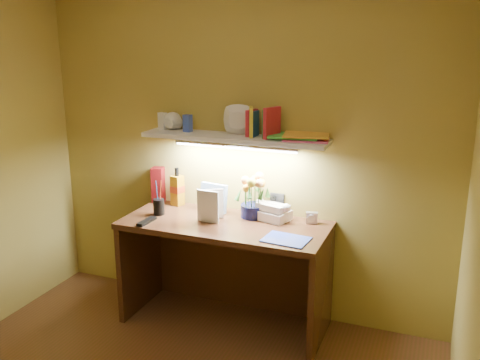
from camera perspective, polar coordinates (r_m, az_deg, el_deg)
name	(u,v)px	position (r m, az deg, el deg)	size (l,w,h in m)	color
desk	(225,274)	(3.76, -1.62, -9.94)	(1.40, 0.60, 0.75)	#371E0F
flower_bouquet	(253,195)	(3.68, 1.44, -1.66)	(0.19, 0.19, 0.31)	#090F3D
telephone	(273,210)	(3.66, 3.52, -3.24)	(0.22, 0.17, 0.13)	#F3E1CF
desk_clock	(312,218)	(3.63, 7.66, -4.01)	(0.08, 0.04, 0.08)	silver
whisky_bottle	(177,186)	(3.97, -6.71, -0.69)	(0.08, 0.08, 0.28)	#AF760B
whisky_box	(158,185)	(4.07, -8.72, -0.51)	(0.09, 0.09, 0.27)	#58090A
pen_cup	(159,202)	(3.79, -8.68, -2.28)	(0.08, 0.08, 0.19)	black
art_card	(214,198)	(3.81, -2.84, -1.91)	(0.20, 0.04, 0.20)	silver
tv_remote	(147,221)	(3.67, -9.93, -4.37)	(0.05, 0.18, 0.02)	black
blue_folder	(286,240)	(3.33, 4.94, -6.34)	(0.27, 0.20, 0.01)	blue
desk_book_a	(201,205)	(3.65, -4.23, -2.64)	(0.16, 0.02, 0.21)	beige
desk_book_b	(197,205)	(3.64, -4.60, -2.66)	(0.16, 0.02, 0.22)	silver
wall_shelf	(236,133)	(3.63, -0.44, 5.06)	(1.31, 0.30, 0.23)	silver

